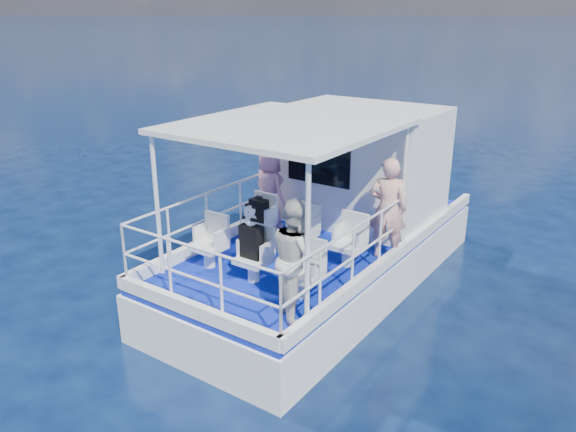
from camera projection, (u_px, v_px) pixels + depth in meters
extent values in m
plane|color=#071334|center=(294.00, 304.00, 9.72)|extent=(2000.00, 2000.00, 0.00)
cube|color=white|center=(324.00, 282.00, 10.49)|extent=(3.00, 7.00, 1.60)
cube|color=#0B1DA0|center=(325.00, 240.00, 10.20)|extent=(2.90, 6.90, 0.10)
cube|color=white|center=(361.00, 164.00, 10.81)|extent=(2.85, 2.00, 2.20)
cube|color=white|center=(287.00, 126.00, 8.49)|extent=(3.00, 3.20, 0.08)
cylinder|color=white|center=(157.00, 207.00, 8.45)|extent=(0.07, 0.07, 2.20)
cylinder|color=white|center=(308.00, 247.00, 7.00)|extent=(0.07, 0.07, 2.20)
cylinder|color=white|center=(271.00, 166.00, 10.68)|extent=(0.07, 0.07, 2.20)
cylinder|color=white|center=(403.00, 190.00, 9.24)|extent=(0.07, 0.07, 2.20)
cube|color=silver|center=(259.00, 231.00, 9.98)|extent=(0.48, 0.46, 0.38)
cube|color=silver|center=(301.00, 242.00, 9.50)|extent=(0.48, 0.46, 0.38)
cube|color=silver|center=(348.00, 255.00, 9.02)|extent=(0.48, 0.46, 0.38)
cube|color=silver|center=(209.00, 256.00, 8.98)|extent=(0.48, 0.46, 0.38)
cube|color=silver|center=(254.00, 269.00, 8.50)|extent=(0.48, 0.46, 0.38)
cube|color=silver|center=(303.00, 285.00, 8.01)|extent=(0.48, 0.46, 0.38)
imported|color=pink|center=(269.00, 189.00, 10.44)|extent=(0.66, 0.55, 1.52)
imported|color=#EDA999|center=(388.00, 209.00, 9.12)|extent=(0.72, 0.59, 1.70)
imported|color=beige|center=(297.00, 258.00, 7.35)|extent=(1.01, 0.99, 1.64)
cube|color=black|center=(259.00, 211.00, 9.81)|extent=(0.32, 0.18, 0.42)
cube|color=black|center=(252.00, 241.00, 8.37)|extent=(0.34, 0.19, 0.51)
cube|color=black|center=(259.00, 198.00, 9.71)|extent=(0.11, 0.07, 0.07)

